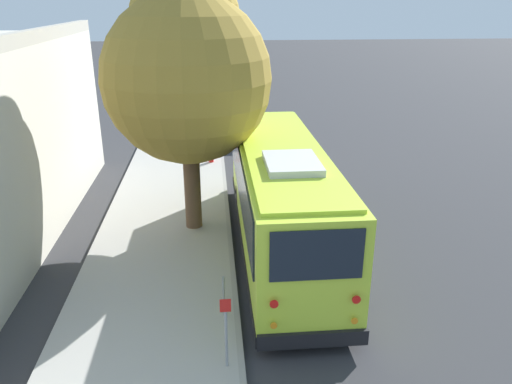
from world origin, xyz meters
TOP-DOWN VIEW (x-y plane):
  - ground_plane at (0.00, 0.00)m, footprint 160.00×160.00m
  - sidewalk_slab at (0.00, 3.71)m, footprint 80.00×4.12m
  - curb_strip at (0.00, 1.57)m, footprint 80.00×0.14m
  - shuttle_bus at (-0.67, 0.07)m, footprint 10.05×2.62m
  - parked_sedan_blue at (12.06, 0.54)m, footprint 4.37×1.89m
  - parked_sedan_navy at (18.22, 0.56)m, footprint 4.41×2.03m
  - parked_sedan_tan at (24.55, 0.35)m, footprint 4.54×2.01m
  - parked_sedan_maroon at (30.32, 0.40)m, footprint 4.64×1.76m
  - parked_sedan_gray at (36.67, 0.60)m, footprint 4.66×2.02m
  - street_tree at (1.06, 2.70)m, footprint 5.03×5.03m
  - sign_post_near at (-5.87, 1.87)m, footprint 0.06×0.22m
  - sign_post_far at (-4.12, 1.87)m, footprint 0.06×0.06m
  - fire_hydrant at (7.75, 2.10)m, footprint 0.22×0.22m

SIDE VIEW (x-z plane):
  - ground_plane at x=0.00m, z-range 0.00..0.00m
  - sidewalk_slab at x=0.00m, z-range 0.00..0.15m
  - curb_strip at x=0.00m, z-range 0.00..0.15m
  - fire_hydrant at x=7.75m, z-range 0.15..0.96m
  - parked_sedan_navy at x=18.22m, z-range -0.05..1.21m
  - parked_sedan_maroon at x=30.32m, z-range -0.05..1.22m
  - parked_sedan_gray at x=36.67m, z-range -0.05..1.24m
  - parked_sedan_blue at x=12.06m, z-range -0.05..1.26m
  - parked_sedan_tan at x=24.55m, z-range -0.05..1.28m
  - sign_post_far at x=-4.12m, z-range 0.15..1.19m
  - sign_post_near at x=-5.87m, z-range 0.17..1.75m
  - shuttle_bus at x=-0.67m, z-range 0.12..3.52m
  - street_tree at x=1.06m, z-range 1.23..9.27m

